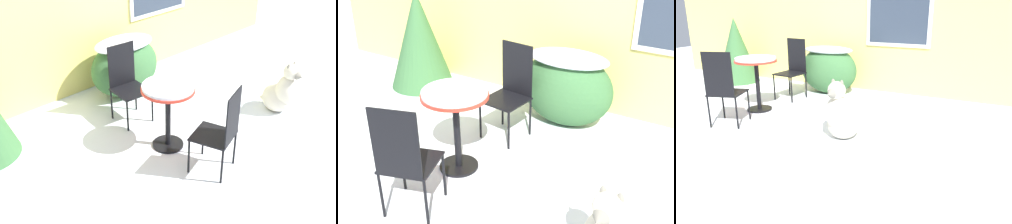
% 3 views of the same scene
% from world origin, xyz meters
% --- Properties ---
extents(ground_plane, '(16.00, 16.00, 0.00)m').
position_xyz_m(ground_plane, '(0.00, 0.00, 0.00)').
color(ground_plane, silver).
extents(shrub_left, '(1.06, 0.68, 0.84)m').
position_xyz_m(shrub_left, '(0.13, 1.66, 0.45)').
color(shrub_left, '#386638').
rests_on(shrub_left, ground_plane).
extents(evergreen_bush, '(0.85, 0.85, 1.30)m').
position_xyz_m(evergreen_bush, '(-2.02, 1.64, 0.65)').
color(evergreen_bush, '#386638').
rests_on(evergreen_bush, ground_plane).
extents(patio_table, '(0.61, 0.61, 0.81)m').
position_xyz_m(patio_table, '(-0.34, 0.28, 0.65)').
color(patio_table, black).
rests_on(patio_table, ground_plane).
extents(patio_chair_near_table, '(0.46, 0.46, 1.00)m').
position_xyz_m(patio_chair_near_table, '(-0.27, 1.12, 0.53)').
color(patio_chair_near_table, black).
rests_on(patio_chair_near_table, ground_plane).
extents(patio_chair_far_side, '(0.53, 0.53, 1.00)m').
position_xyz_m(patio_chair_far_side, '(-0.26, -0.45, 0.53)').
color(patio_chair_far_side, black).
rests_on(patio_chair_far_side, ground_plane).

